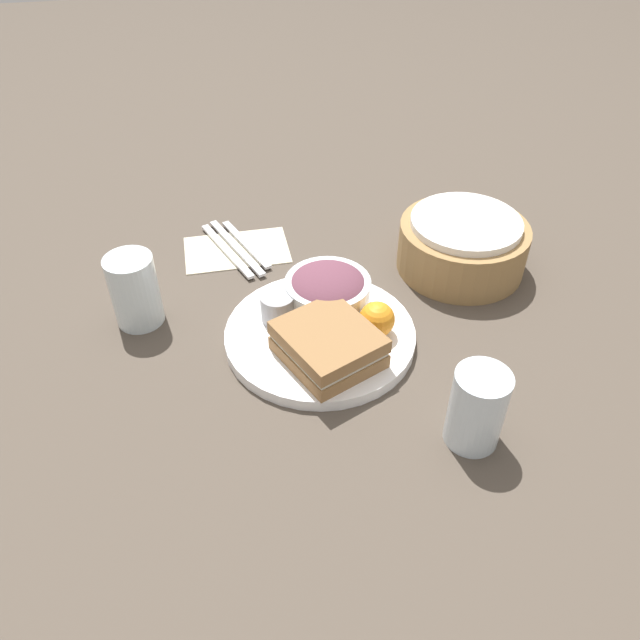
# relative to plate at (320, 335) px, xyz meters

# --- Properties ---
(ground_plane) EXTENTS (4.00, 4.00, 0.00)m
(ground_plane) POSITION_rel_plate_xyz_m (0.00, 0.00, -0.01)
(ground_plane) COLOR #4C4238
(plate) EXTENTS (0.27, 0.27, 0.02)m
(plate) POSITION_rel_plate_xyz_m (0.00, 0.00, 0.00)
(plate) COLOR white
(plate) RESTS_ON ground_plane
(sandwich) EXTENTS (0.16, 0.15, 0.05)m
(sandwich) POSITION_rel_plate_xyz_m (0.05, 0.00, 0.03)
(sandwich) COLOR olive
(sandwich) RESTS_ON plate
(salad_bowl) EXTENTS (0.13, 0.13, 0.06)m
(salad_bowl) POSITION_rel_plate_xyz_m (-0.05, 0.02, 0.04)
(salad_bowl) COLOR white
(salad_bowl) RESTS_ON plate
(dressing_cup) EXTENTS (0.05, 0.05, 0.04)m
(dressing_cup) POSITION_rel_plate_xyz_m (-0.04, -0.05, 0.03)
(dressing_cup) COLOR #99999E
(dressing_cup) RESTS_ON plate
(orange_wedge) EXTENTS (0.05, 0.05, 0.05)m
(orange_wedge) POSITION_rel_plate_xyz_m (0.02, 0.08, 0.03)
(orange_wedge) COLOR orange
(orange_wedge) RESTS_ON plate
(drink_glass) EXTENTS (0.07, 0.07, 0.11)m
(drink_glass) POSITION_rel_plate_xyz_m (0.21, 0.14, 0.04)
(drink_glass) COLOR silver
(drink_glass) RESTS_ON ground_plane
(bread_basket) EXTENTS (0.20, 0.20, 0.09)m
(bread_basket) POSITION_rel_plate_xyz_m (-0.13, 0.26, 0.03)
(bread_basket) COLOR #997547
(bread_basket) RESTS_ON ground_plane
(napkin) EXTENTS (0.11, 0.18, 0.00)m
(napkin) POSITION_rel_plate_xyz_m (-0.25, -0.09, -0.01)
(napkin) COLOR beige
(napkin) RESTS_ON ground_plane
(fork) EXTENTS (0.17, 0.07, 0.01)m
(fork) POSITION_rel_plate_xyz_m (-0.24, -0.11, -0.00)
(fork) COLOR silver
(fork) RESTS_ON napkin
(knife) EXTENTS (0.18, 0.08, 0.01)m
(knife) POSITION_rel_plate_xyz_m (-0.25, -0.09, -0.00)
(knife) COLOR silver
(knife) RESTS_ON napkin
(spoon) EXTENTS (0.16, 0.07, 0.01)m
(spoon) POSITION_rel_plate_xyz_m (-0.26, -0.08, -0.00)
(spoon) COLOR silver
(spoon) RESTS_ON napkin
(water_glass) EXTENTS (0.07, 0.07, 0.11)m
(water_glass) POSITION_rel_plate_xyz_m (-0.10, -0.25, 0.05)
(water_glass) COLOR silver
(water_glass) RESTS_ON ground_plane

